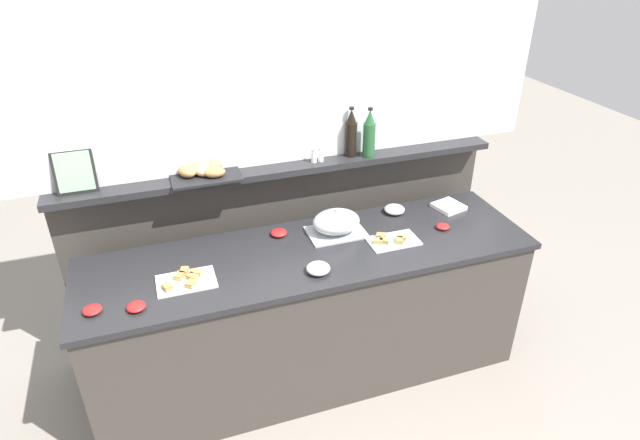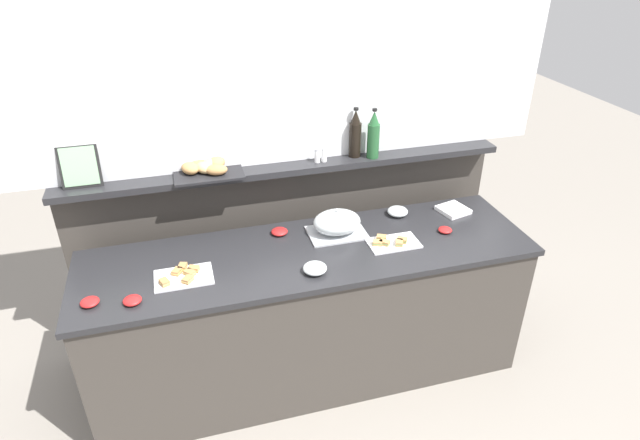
% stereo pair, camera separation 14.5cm
% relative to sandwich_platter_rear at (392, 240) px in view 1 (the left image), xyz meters
% --- Properties ---
extents(ground_plane, '(12.00, 12.00, 0.00)m').
position_rel_sandwich_platter_rear_xyz_m(ground_plane, '(-0.48, 0.66, -0.94)').
color(ground_plane, gray).
extents(buffet_counter, '(2.59, 0.72, 0.92)m').
position_rel_sandwich_platter_rear_xyz_m(buffet_counter, '(-0.48, 0.06, -0.47)').
color(buffet_counter, '#3D3833').
rests_on(buffet_counter, ground_plane).
extents(back_ledge_unit, '(2.76, 0.22, 1.26)m').
position_rel_sandwich_platter_rear_xyz_m(back_ledge_unit, '(-0.48, 0.60, -0.27)').
color(back_ledge_unit, '#3D3833').
rests_on(back_ledge_unit, ground_plane).
extents(upper_wall_panel, '(3.36, 0.08, 1.34)m').
position_rel_sandwich_platter_rear_xyz_m(upper_wall_panel, '(-0.48, 0.62, 0.99)').
color(upper_wall_panel, silver).
rests_on(upper_wall_panel, back_ledge_unit).
extents(sandwich_platter_rear, '(0.30, 0.18, 0.04)m').
position_rel_sandwich_platter_rear_xyz_m(sandwich_platter_rear, '(0.00, 0.00, 0.00)').
color(sandwich_platter_rear, silver).
rests_on(sandwich_platter_rear, buffet_counter).
extents(sandwich_platter_front, '(0.30, 0.20, 0.04)m').
position_rel_sandwich_platter_rear_xyz_m(sandwich_platter_front, '(-1.18, -0.01, 0.00)').
color(sandwich_platter_front, silver).
rests_on(sandwich_platter_front, buffet_counter).
extents(serving_cloche, '(0.34, 0.24, 0.17)m').
position_rel_sandwich_platter_rear_xyz_m(serving_cloche, '(-0.27, 0.20, 0.06)').
color(serving_cloche, '#B7BABF').
rests_on(serving_cloche, buffet_counter).
extents(glass_bowl_large, '(0.13, 0.13, 0.05)m').
position_rel_sandwich_platter_rear_xyz_m(glass_bowl_large, '(-0.50, -0.15, 0.01)').
color(glass_bowl_large, silver).
rests_on(glass_bowl_large, buffet_counter).
extents(glass_bowl_medium, '(0.13, 0.13, 0.05)m').
position_rel_sandwich_platter_rear_xyz_m(glass_bowl_medium, '(0.17, 0.31, 0.01)').
color(glass_bowl_medium, silver).
rests_on(glass_bowl_medium, buffet_counter).
extents(condiment_bowl_teal, '(0.08, 0.08, 0.03)m').
position_rel_sandwich_platter_rear_xyz_m(condiment_bowl_teal, '(0.36, 0.04, 0.00)').
color(condiment_bowl_teal, red).
rests_on(condiment_bowl_teal, buffet_counter).
extents(condiment_bowl_red, '(0.09, 0.09, 0.03)m').
position_rel_sandwich_platter_rear_xyz_m(condiment_bowl_red, '(-1.63, -0.11, 0.00)').
color(condiment_bowl_red, red).
rests_on(condiment_bowl_red, buffet_counter).
extents(condiment_bowl_dark, '(0.09, 0.09, 0.03)m').
position_rel_sandwich_platter_rear_xyz_m(condiment_bowl_dark, '(-1.43, -0.16, 0.00)').
color(condiment_bowl_dark, red).
rests_on(condiment_bowl_dark, buffet_counter).
extents(condiment_bowl_cream, '(0.10, 0.10, 0.03)m').
position_rel_sandwich_platter_rear_xyz_m(condiment_bowl_cream, '(-0.60, 0.29, 0.01)').
color(condiment_bowl_cream, red).
rests_on(condiment_bowl_cream, buffet_counter).
extents(napkin_stack, '(0.21, 0.21, 0.03)m').
position_rel_sandwich_platter_rear_xyz_m(napkin_stack, '(0.53, 0.26, 0.00)').
color(napkin_stack, white).
rests_on(napkin_stack, buffet_counter).
extents(wine_bottle_green, '(0.08, 0.08, 0.32)m').
position_rel_sandwich_platter_rear_xyz_m(wine_bottle_green, '(0.05, 0.50, 0.46)').
color(wine_bottle_green, '#23562D').
rests_on(wine_bottle_green, back_ledge_unit).
extents(wine_bottle_dark, '(0.08, 0.08, 0.32)m').
position_rel_sandwich_platter_rear_xyz_m(wine_bottle_dark, '(-0.05, 0.55, 0.46)').
color(wine_bottle_dark, black).
rests_on(wine_bottle_dark, back_ledge_unit).
extents(salt_shaker, '(0.03, 0.03, 0.09)m').
position_rel_sandwich_platter_rear_xyz_m(salt_shaker, '(-0.30, 0.52, 0.37)').
color(salt_shaker, white).
rests_on(salt_shaker, back_ledge_unit).
extents(pepper_shaker, '(0.03, 0.03, 0.09)m').
position_rel_sandwich_platter_rear_xyz_m(pepper_shaker, '(-0.26, 0.52, 0.37)').
color(pepper_shaker, white).
rests_on(pepper_shaker, back_ledge_unit).
extents(bread_basket, '(0.40, 0.26, 0.08)m').
position_rel_sandwich_platter_rear_xyz_m(bread_basket, '(-0.97, 0.54, 0.36)').
color(bread_basket, black).
rests_on(bread_basket, back_ledge_unit).
extents(framed_picture, '(0.21, 0.07, 0.24)m').
position_rel_sandwich_platter_rear_xyz_m(framed_picture, '(-1.66, 0.56, 0.44)').
color(framed_picture, black).
rests_on(framed_picture, back_ledge_unit).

